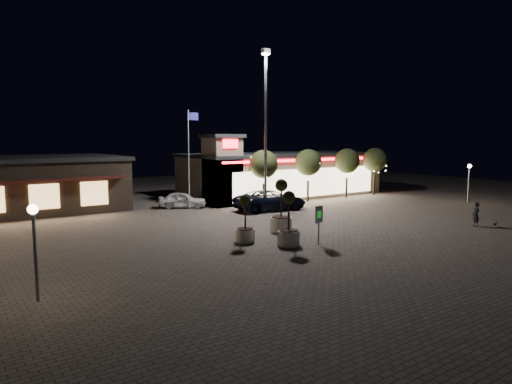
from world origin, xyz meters
TOP-DOWN VIEW (x-y plane):
  - ground at (0.00, 0.00)m, footprint 90.00×90.00m
  - retail_building at (9.51, 15.82)m, footprint 20.40×8.40m
  - restaurant_building at (-14.00, 19.97)m, footprint 16.40×11.00m
  - floodlight_pole at (2.00, 8.00)m, footprint 0.60×0.40m
  - flagpole at (-1.90, 13.00)m, footprint 0.95×0.10m
  - lamp_post_east at (20.00, 2.00)m, footprint 0.36×0.36m
  - lamp_post_south at (-16.00, -3.00)m, footprint 0.36×0.36m
  - string_tree_a at (4.00, 11.00)m, footprint 2.42×2.42m
  - string_tree_b at (9.00, 11.00)m, footprint 2.42×2.42m
  - string_tree_c at (14.00, 11.00)m, footprint 2.42×2.42m
  - string_tree_d at (18.00, 11.00)m, footprint 2.42×2.42m
  - pickup_truck at (3.11, 8.78)m, footprint 6.18×3.36m
  - white_sedan at (-2.15, 14.00)m, footprint 4.19×3.30m
  - pedestrian at (10.00, -4.38)m, footprint 0.59×0.69m
  - dog at (10.97, -5.17)m, footprint 0.46×0.26m
  - planter_left at (-4.78, 0.61)m, footprint 1.07×1.07m
  - planter_mid at (-3.34, -1.45)m, footprint 1.21×1.21m
  - planter_right at (-1.42, 1.65)m, footprint 1.34×1.34m
  - valet_sign at (-1.93, -2.29)m, footprint 0.69×0.26m

SIDE VIEW (x-z plane):
  - ground at x=0.00m, z-range 0.00..0.00m
  - dog at x=10.97m, z-range 0.12..0.36m
  - white_sedan at x=-2.15m, z-range 0.00..1.34m
  - pedestrian at x=10.00m, z-range 0.00..1.60m
  - planter_left at x=-4.78m, z-range -0.50..2.13m
  - pickup_truck at x=3.11m, z-range 0.00..1.64m
  - planter_mid at x=-3.34m, z-range -0.57..2.40m
  - planter_right at x=-1.42m, z-range -0.63..2.65m
  - valet_sign at x=-1.93m, z-range 0.42..2.56m
  - restaurant_building at x=-14.00m, z-range 0.01..4.31m
  - retail_building at x=9.51m, z-range -0.84..5.26m
  - lamp_post_east at x=20.00m, z-range 0.72..4.20m
  - lamp_post_south at x=-16.00m, z-range 0.72..4.20m
  - string_tree_a at x=4.00m, z-range 1.17..5.95m
  - string_tree_b at x=9.00m, z-range 1.17..5.95m
  - string_tree_c at x=14.00m, z-range 1.17..5.95m
  - string_tree_d at x=18.00m, z-range 1.17..5.95m
  - flagpole at x=-1.90m, z-range 0.74..8.74m
  - floodlight_pole at x=2.00m, z-range 0.83..13.21m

